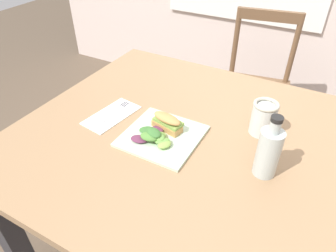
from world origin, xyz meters
The scene contains 9 objects.
dining_table centered at (-0.07, 0.06, 0.62)m, with size 1.12×1.02×0.74m.
chair_wooden_far centered at (-0.06, 1.01, 0.45)m, with size 0.46×0.46×0.87m.
plate_lunch centered at (-0.13, 0.01, 0.74)m, with size 0.24×0.24×0.01m, color beige.
sandwich_half_front centered at (-0.14, 0.04, 0.78)m, with size 0.11×0.07×0.06m.
salad_mixed_greens centered at (-0.14, -0.03, 0.77)m, with size 0.15×0.13×0.04m.
napkin_folded centered at (-0.36, 0.03, 0.74)m, with size 0.11×0.21×0.00m, color white.
fork_on_napkin centered at (-0.36, 0.04, 0.75)m, with size 0.03×0.19×0.00m.
bottle_cold_brew centered at (0.20, 0.01, 0.81)m, with size 0.07×0.07×0.20m.
mason_jar_iced_tea centered at (0.14, 0.19, 0.79)m, with size 0.08×0.08×0.12m.
Camera 1 is at (0.26, -0.67, 1.38)m, focal length 32.64 mm.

